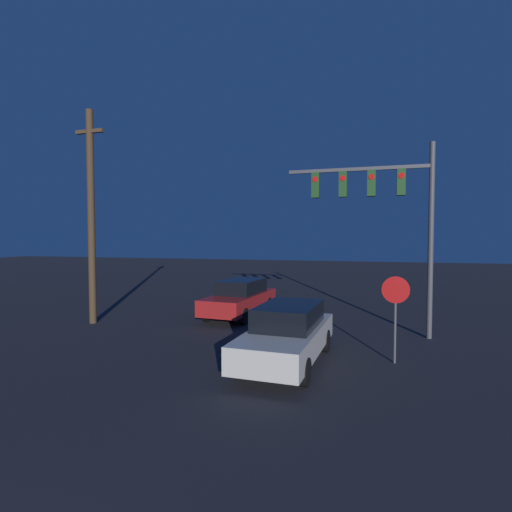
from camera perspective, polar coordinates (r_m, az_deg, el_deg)
The scene contains 5 objects.
car_near at distance 11.10m, azimuth 4.54°, elevation -10.93°, with size 1.96×4.82×1.59m.
car_far at distance 17.52m, azimuth -2.27°, elevation -5.93°, with size 2.08×4.86×1.59m.
traffic_signal_mast at distance 14.62m, azimuth 17.83°, elevation 7.23°, with size 4.96×0.30×6.63m.
stop_sign at distance 11.51m, azimuth 19.30°, elevation -6.29°, with size 0.73×0.07×2.38m.
utility_pole at distance 17.23m, azimuth -22.49°, elevation 5.50°, with size 1.25×0.28×8.46m.
Camera 1 is at (3.75, -0.42, 3.41)m, focal length 28.00 mm.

